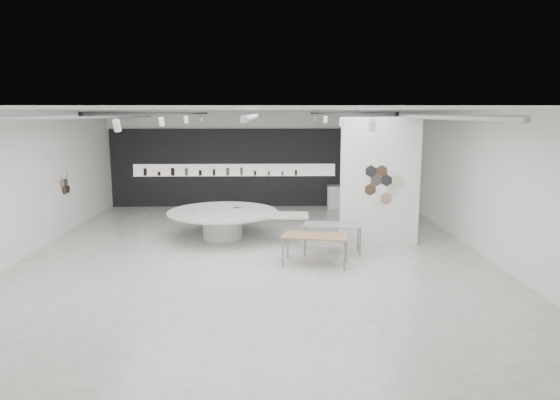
{
  "coord_description": "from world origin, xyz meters",
  "views": [
    {
      "loc": [
        0.37,
        -12.9,
        3.72
      ],
      "look_at": [
        0.68,
        1.2,
        1.25
      ],
      "focal_mm": 32.0,
      "sensor_mm": 36.0,
      "label": 1
    }
  ],
  "objects_px": {
    "partition_column": "(380,182)",
    "kitchen_counter": "(347,196)",
    "sample_table_stone": "(332,227)",
    "display_island": "(225,220)",
    "sample_table_wood": "(315,237)"
  },
  "relations": [
    {
      "from": "partition_column",
      "to": "display_island",
      "type": "height_order",
      "value": "partition_column"
    },
    {
      "from": "partition_column",
      "to": "display_island",
      "type": "xyz_separation_m",
      "value": [
        -4.46,
        0.7,
        -1.26
      ]
    },
    {
      "from": "partition_column",
      "to": "sample_table_stone",
      "type": "height_order",
      "value": "partition_column"
    },
    {
      "from": "partition_column",
      "to": "kitchen_counter",
      "type": "bearing_deg",
      "value": 90.36
    },
    {
      "from": "display_island",
      "to": "kitchen_counter",
      "type": "distance_m",
      "value": 6.56
    },
    {
      "from": "display_island",
      "to": "kitchen_counter",
      "type": "height_order",
      "value": "kitchen_counter"
    },
    {
      "from": "kitchen_counter",
      "to": "sample_table_stone",
      "type": "bearing_deg",
      "value": -100.87
    },
    {
      "from": "display_island",
      "to": "sample_table_wood",
      "type": "distance_m",
      "value": 3.63
    },
    {
      "from": "partition_column",
      "to": "kitchen_counter",
      "type": "xyz_separation_m",
      "value": [
        -0.03,
        5.54,
        -1.35
      ]
    },
    {
      "from": "sample_table_wood",
      "to": "sample_table_stone",
      "type": "distance_m",
      "value": 1.16
    },
    {
      "from": "sample_table_stone",
      "to": "kitchen_counter",
      "type": "distance_m",
      "value": 6.65
    },
    {
      "from": "display_island",
      "to": "sample_table_stone",
      "type": "distance_m",
      "value": 3.43
    },
    {
      "from": "partition_column",
      "to": "sample_table_wood",
      "type": "relative_size",
      "value": 2.11
    },
    {
      "from": "display_island",
      "to": "sample_table_wood",
      "type": "xyz_separation_m",
      "value": [
        2.46,
        -2.67,
        0.14
      ]
    },
    {
      "from": "sample_table_wood",
      "to": "kitchen_counter",
      "type": "distance_m",
      "value": 7.76
    }
  ]
}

